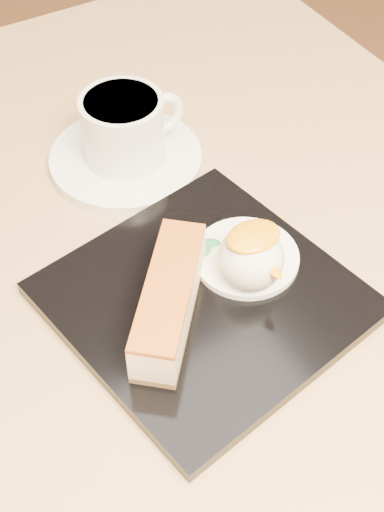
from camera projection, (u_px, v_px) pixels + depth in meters
table at (124, 349)px, 0.74m from camera, size 0.80×0.80×0.72m
dessert_plate at (204, 299)px, 0.58m from camera, size 0.26×0.26×0.01m
cheesecake at (169, 300)px, 0.55m from camera, size 0.11×0.12×0.04m
cream_smear at (246, 257)px, 0.60m from camera, size 0.09×0.09×0.01m
ice_cream_scoop at (251, 259)px, 0.57m from camera, size 0.05×0.05×0.05m
mango_sauce at (253, 236)px, 0.55m from camera, size 0.05×0.03×0.01m
mint_sprig at (201, 248)px, 0.60m from camera, size 0.04×0.03×0.00m
saucer at (126, 158)px, 0.70m from camera, size 0.15×0.15×0.01m
coffee_cup at (125, 127)px, 0.67m from camera, size 0.11×0.08×0.06m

